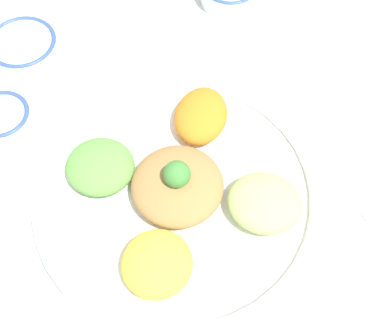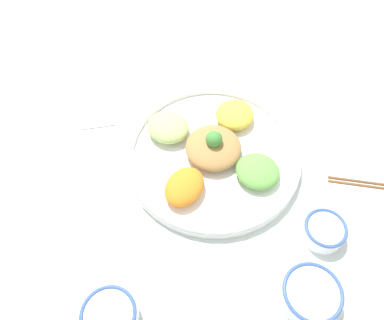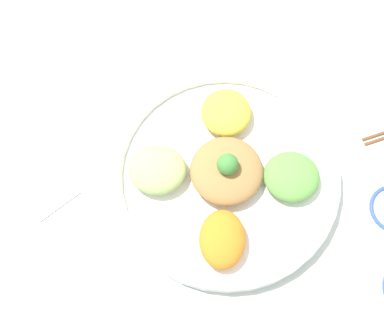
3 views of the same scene
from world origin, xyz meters
name	(u,v)px [view 3 (image 3 of 3)]	position (x,y,z in m)	size (l,w,h in m)	color
ground_plane	(225,179)	(0.00, 0.00, 0.00)	(2.40, 2.40, 0.00)	silver
salad_platter	(223,176)	(0.00, -0.01, 0.02)	(0.41, 0.41, 0.09)	white
serving_spoon_extra	(42,216)	(0.01, -0.33, 0.00)	(0.08, 0.12, 0.01)	beige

